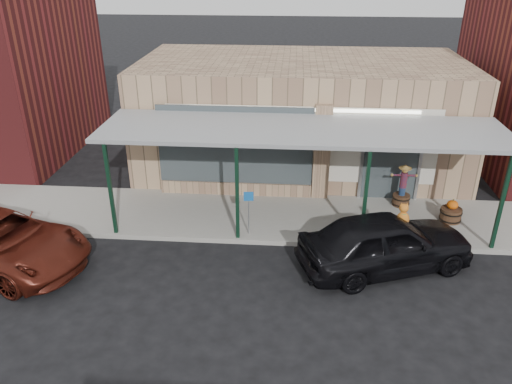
# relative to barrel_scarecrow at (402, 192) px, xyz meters

# --- Properties ---
(ground) EXTENTS (120.00, 120.00, 0.00)m
(ground) POSITION_rel_barrel_scarecrow_xyz_m (-3.39, -4.65, -0.64)
(ground) COLOR black
(ground) RESTS_ON ground
(sidewalk) EXTENTS (40.00, 3.20, 0.15)m
(sidewalk) POSITION_rel_barrel_scarecrow_xyz_m (-3.39, -1.05, -0.57)
(sidewalk) COLOR gray
(sidewalk) RESTS_ON ground
(storefront) EXTENTS (12.00, 6.25, 4.20)m
(storefront) POSITION_rel_barrel_scarecrow_xyz_m (-3.39, 3.51, 1.45)
(storefront) COLOR tan
(storefront) RESTS_ON ground
(awning) EXTENTS (12.00, 3.00, 3.04)m
(awning) POSITION_rel_barrel_scarecrow_xyz_m (-3.39, -1.09, 2.37)
(awning) COLOR gray
(awning) RESTS_ON ground
(block_buildings_near) EXTENTS (61.00, 8.00, 8.00)m
(block_buildings_near) POSITION_rel_barrel_scarecrow_xyz_m (-1.38, 4.55, 3.13)
(block_buildings_near) COLOR maroon
(block_buildings_near) RESTS_ON ground
(barrel_scarecrow) EXTENTS (0.88, 0.66, 1.45)m
(barrel_scarecrow) POSITION_rel_barrel_scarecrow_xyz_m (0.00, 0.00, 0.00)
(barrel_scarecrow) COLOR #49311D
(barrel_scarecrow) RESTS_ON sidewalk
(barrel_pumpkin) EXTENTS (0.81, 0.81, 0.76)m
(barrel_pumpkin) POSITION_rel_barrel_scarecrow_xyz_m (1.35, -0.99, -0.22)
(barrel_pumpkin) COLOR #49311D
(barrel_pumpkin) RESTS_ON sidewalk
(handicap_sign) EXTENTS (0.29, 0.05, 1.38)m
(handicap_sign) POSITION_rel_barrel_scarecrow_xyz_m (-4.89, -2.25, 0.40)
(handicap_sign) COLOR gray
(handicap_sign) RESTS_ON sidewalk
(parked_sedan) EXTENTS (5.05, 3.36, 1.60)m
(parked_sedan) POSITION_rel_barrel_scarecrow_xyz_m (-1.09, -3.54, 0.16)
(parked_sedan) COLOR black
(parked_sedan) RESTS_ON ground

